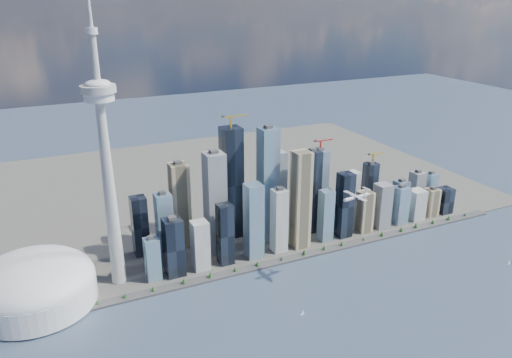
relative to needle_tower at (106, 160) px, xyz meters
name	(u,v)px	position (x,y,z in m)	size (l,w,h in m)	color
ground	(355,337)	(300.00, -310.00, -235.84)	(4000.00, 4000.00, 0.00)	#324058
seawall	(280,261)	(300.00, -60.00, -233.84)	(1100.00, 22.00, 4.00)	#383838
land	(204,186)	(300.00, 390.00, -234.34)	(1400.00, 900.00, 3.00)	#4C4C47
shoreline_trees	(280,258)	(300.00, -60.00, -227.06)	(960.53, 7.20, 8.80)	#3F2D1E
skyscraper_cluster	(287,203)	(359.62, 26.82, -153.01)	(736.00, 142.00, 266.35)	black
needle_tower	(106,160)	(0.00, 0.00, 0.00)	(56.00, 56.00, 550.50)	#9F9F9A
dome_stadium	(34,284)	(-140.00, -10.00, -196.40)	(200.00, 200.00, 86.00)	silver
airplane	(356,197)	(382.65, -178.74, -66.12)	(60.10, 53.25, 14.64)	silver
sailboat_west	(303,313)	(255.18, -226.85, -232.75)	(6.91, 1.98, 9.62)	white
sailboat_east	(509,262)	(703.30, -255.73, -232.42)	(7.53, 4.35, 10.65)	white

